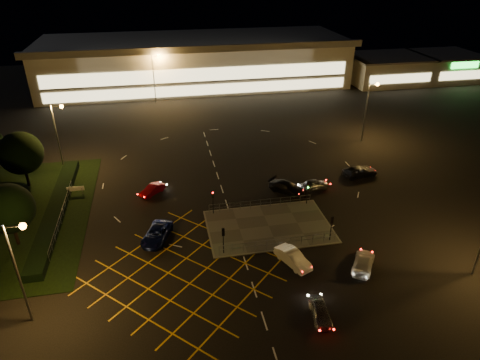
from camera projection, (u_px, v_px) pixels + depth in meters
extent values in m
plane|color=black|center=(248.00, 219.00, 51.64)|extent=(180.00, 180.00, 0.00)
cube|color=#4C4944|center=(269.00, 226.00, 50.22)|extent=(14.00, 9.00, 0.12)
cube|color=black|center=(14.00, 217.00, 52.09)|extent=(18.00, 30.00, 0.08)
cube|color=black|center=(56.00, 209.00, 52.71)|extent=(2.00, 26.00, 1.00)
cube|color=beige|center=(195.00, 62.00, 102.91)|extent=(70.00, 25.00, 10.00)
cube|color=slate|center=(194.00, 40.00, 100.45)|extent=(72.00, 26.50, 0.60)
cube|color=#FFEAA5|center=(201.00, 75.00, 92.05)|extent=(66.00, 0.20, 3.00)
cube|color=#FFEAA5|center=(202.00, 90.00, 93.57)|extent=(66.00, 0.20, 2.20)
cube|color=beige|center=(386.00, 70.00, 104.70)|extent=(18.00, 14.00, 6.00)
cube|color=slate|center=(388.00, 57.00, 103.21)|extent=(18.80, 14.80, 0.40)
cube|color=#FFEAA5|center=(401.00, 79.00, 98.79)|extent=(15.30, 0.20, 2.00)
cube|color=beige|center=(445.00, 67.00, 107.40)|extent=(14.00, 14.00, 6.00)
cube|color=slate|center=(448.00, 54.00, 105.91)|extent=(14.80, 14.80, 0.40)
cube|color=#FFEAA5|center=(462.00, 75.00, 101.49)|extent=(11.90, 0.20, 2.00)
cube|color=#19E533|center=(465.00, 65.00, 100.27)|extent=(7.00, 0.30, 1.40)
cylinder|color=slate|center=(18.00, 276.00, 35.18)|extent=(0.20, 0.20, 10.00)
cylinder|color=slate|center=(13.00, 227.00, 33.03)|extent=(1.40, 0.12, 0.12)
sphere|color=orange|center=(23.00, 226.00, 33.18)|extent=(0.56, 0.56, 0.56)
cylinder|color=slate|center=(58.00, 139.00, 60.80)|extent=(0.20, 0.20, 10.00)
cylinder|color=slate|center=(56.00, 106.00, 58.65)|extent=(1.40, 0.12, 0.12)
sphere|color=orange|center=(61.00, 106.00, 58.79)|extent=(0.56, 0.56, 0.56)
cylinder|color=slate|center=(365.00, 113.00, 70.63)|extent=(0.20, 0.20, 10.00)
cylinder|color=slate|center=(374.00, 84.00, 68.48)|extent=(1.40, 0.12, 0.12)
sphere|color=orange|center=(378.00, 84.00, 68.62)|extent=(0.56, 0.56, 0.56)
cylinder|color=slate|center=(154.00, 79.00, 89.11)|extent=(0.20, 0.20, 10.00)
cylinder|color=slate|center=(155.00, 56.00, 86.96)|extent=(1.40, 0.12, 0.12)
sphere|color=orange|center=(159.00, 56.00, 87.10)|extent=(0.56, 0.56, 0.56)
cylinder|color=slate|center=(331.00, 68.00, 97.59)|extent=(0.20, 0.20, 10.00)
cylinder|color=slate|center=(336.00, 47.00, 95.44)|extent=(1.40, 0.12, 0.12)
sphere|color=orange|center=(339.00, 47.00, 95.58)|extent=(0.56, 0.56, 0.56)
cylinder|color=black|center=(223.00, 241.00, 45.01)|extent=(0.10, 0.10, 3.00)
cube|color=black|center=(223.00, 232.00, 44.44)|extent=(0.28, 0.18, 0.90)
sphere|color=#19FF33|center=(223.00, 231.00, 44.55)|extent=(0.16, 0.16, 0.16)
cylinder|color=black|center=(331.00, 229.00, 47.03)|extent=(0.10, 0.10, 3.00)
cube|color=black|center=(332.00, 220.00, 46.47)|extent=(0.28, 0.18, 0.90)
sphere|color=#19FF33|center=(332.00, 219.00, 46.58)|extent=(0.16, 0.16, 0.16)
cylinder|color=black|center=(213.00, 203.00, 51.93)|extent=(0.10, 0.10, 3.00)
cube|color=black|center=(213.00, 194.00, 51.36)|extent=(0.28, 0.18, 0.90)
sphere|color=#FF0C0C|center=(213.00, 195.00, 51.25)|extent=(0.16, 0.16, 0.16)
cylinder|color=black|center=(307.00, 193.00, 53.95)|extent=(0.10, 0.10, 3.00)
cube|color=black|center=(308.00, 185.00, 53.39)|extent=(0.28, 0.18, 0.90)
sphere|color=#19FF33|center=(308.00, 185.00, 53.28)|extent=(0.16, 0.16, 0.16)
cylinder|color=black|center=(27.00, 177.00, 58.35)|extent=(0.36, 0.36, 2.88)
sphere|color=black|center=(21.00, 153.00, 56.68)|extent=(5.76, 5.76, 5.76)
cylinder|color=black|center=(16.00, 234.00, 46.61)|extent=(0.36, 0.36, 2.70)
sphere|color=black|center=(8.00, 209.00, 45.06)|extent=(5.40, 5.40, 5.40)
imported|color=#A6A8AD|center=(320.00, 312.00, 37.52)|extent=(1.91, 3.94, 1.30)
imported|color=silver|center=(293.00, 258.00, 43.97)|extent=(3.21, 4.74, 1.48)
imported|color=#0C154D|center=(157.00, 234.00, 47.72)|extent=(4.11, 5.76, 1.46)
imported|color=black|center=(287.00, 188.00, 57.06)|extent=(5.02, 5.13, 1.48)
imported|color=#A2A4A9|center=(314.00, 184.00, 57.98)|extent=(4.09, 2.02, 1.34)
imported|color=maroon|center=(153.00, 190.00, 56.79)|extent=(3.63, 3.59, 1.25)
imported|color=black|center=(360.00, 171.00, 61.35)|extent=(5.40, 3.07, 1.42)
imported|color=#B9B9B9|center=(363.00, 262.00, 43.44)|extent=(4.20, 4.93, 1.36)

